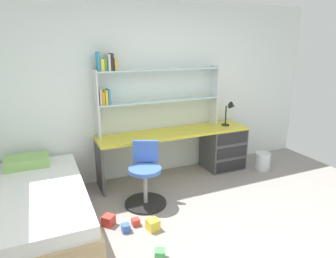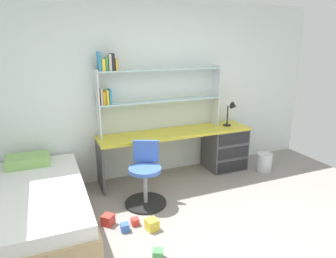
# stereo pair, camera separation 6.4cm
# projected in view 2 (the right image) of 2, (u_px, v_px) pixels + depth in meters

# --- Properties ---
(room_shell) EXTENTS (5.60, 5.51, 2.53)m
(room_shell) POSITION_uv_depth(u_px,v_px,m) (76.00, 115.00, 2.97)
(room_shell) COLOR silver
(room_shell) RESTS_ON ground_plane
(desk) EXTENTS (2.29, 0.51, 0.70)m
(desk) POSITION_uv_depth(u_px,v_px,m) (212.00, 146.00, 4.71)
(desk) COLOR gold
(desk) RESTS_ON ground_plane
(bookshelf_hutch) EXTENTS (1.83, 0.22, 1.14)m
(bookshelf_hutch) POSITION_uv_depth(u_px,v_px,m) (146.00, 86.00, 4.19)
(bookshelf_hutch) COLOR silver
(bookshelf_hutch) RESTS_ON desk
(desk_lamp) EXTENTS (0.20, 0.17, 0.38)m
(desk_lamp) POSITION_uv_depth(u_px,v_px,m) (232.00, 110.00, 4.64)
(desk_lamp) COLOR black
(desk_lamp) RESTS_ON desk
(swivel_chair) EXTENTS (0.52, 0.52, 0.78)m
(swivel_chair) POSITION_uv_depth(u_px,v_px,m) (145.00, 180.00, 3.73)
(swivel_chair) COLOR black
(swivel_chair) RESTS_ON ground_plane
(bed_platform) EXTENTS (1.18, 1.90, 0.62)m
(bed_platform) POSITION_uv_depth(u_px,v_px,m) (30.00, 210.00, 3.18)
(bed_platform) COLOR tan
(bed_platform) RESTS_ON ground_plane
(waste_bin) EXTENTS (0.24, 0.24, 0.28)m
(waste_bin) POSITION_uv_depth(u_px,v_px,m) (264.00, 162.00, 4.75)
(waste_bin) COLOR silver
(waste_bin) RESTS_ON ground_plane
(toy_block_red_0) EXTENTS (0.17, 0.17, 0.12)m
(toy_block_red_0) POSITION_uv_depth(u_px,v_px,m) (108.00, 220.00, 3.34)
(toy_block_red_0) COLOR red
(toy_block_red_0) RESTS_ON ground_plane
(toy_block_yellow_1) EXTENTS (0.14, 0.14, 0.12)m
(toy_block_yellow_1) POSITION_uv_depth(u_px,v_px,m) (152.00, 225.00, 3.25)
(toy_block_yellow_1) COLOR gold
(toy_block_yellow_1) RESTS_ON ground_plane
(toy_block_green_3) EXTENTS (0.12, 0.12, 0.09)m
(toy_block_green_3) POSITION_uv_depth(u_px,v_px,m) (158.00, 254.00, 2.82)
(toy_block_green_3) COLOR #479E51
(toy_block_green_3) RESTS_ON ground_plane
(toy_block_blue_4) EXTENTS (0.09, 0.09, 0.09)m
(toy_block_blue_4) POSITION_uv_depth(u_px,v_px,m) (125.00, 227.00, 3.23)
(toy_block_blue_4) COLOR #3860B7
(toy_block_blue_4) RESTS_ON ground_plane
(toy_block_red_5) EXTENTS (0.08, 0.08, 0.08)m
(toy_block_red_5) POSITION_uv_depth(u_px,v_px,m) (135.00, 222.00, 3.34)
(toy_block_red_5) COLOR red
(toy_block_red_5) RESTS_ON ground_plane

